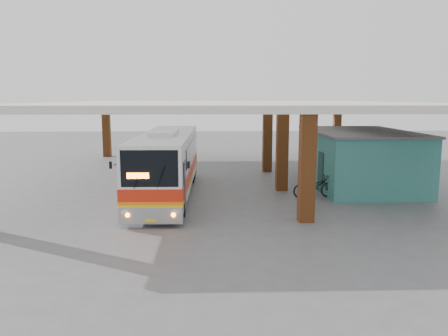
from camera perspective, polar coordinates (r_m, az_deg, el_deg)
name	(u,v)px	position (r m, az deg, el deg)	size (l,w,h in m)	color
ground	(228,204)	(20.50, 0.52, -4.69)	(90.00, 90.00, 0.00)	#515154
brick_columns	(249,146)	(25.14, 3.31, 2.90)	(20.10, 21.60, 4.35)	brown
canopy_roof	(232,105)	(26.42, 1.04, 8.27)	(21.00, 23.00, 0.30)	beige
shop_building	(359,158)	(25.52, 17.20, 1.22)	(5.20, 8.20, 3.11)	#2E7365
coach_bus	(167,163)	(22.06, -7.44, 0.65)	(2.63, 11.63, 3.37)	silver
motorcycle	(314,186)	(22.06, 11.70, -2.36)	(0.76, 2.19, 1.15)	black
pedestrian	(308,187)	(20.04, 10.93, -2.51)	(0.67, 0.44, 1.83)	red
red_chair	(311,176)	(26.09, 11.30, -1.03)	(0.51, 0.51, 0.81)	red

